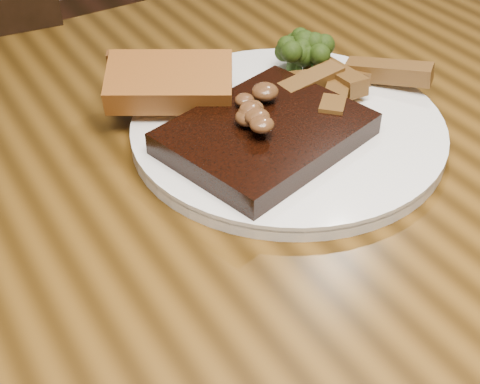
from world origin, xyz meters
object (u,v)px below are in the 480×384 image
object	(u,v)px
steak	(266,135)
garlic_bread	(171,100)
plate	(288,130)
potato_wedges	(348,86)
dining_table	(235,289)

from	to	relation	value
steak	garlic_bread	size ratio (longest dim) A/B	1.44
plate	potato_wedges	distance (m)	0.09
plate	steak	bearing A→B (deg)	-154.47
dining_table	potato_wedges	world-z (taller)	potato_wedges
dining_table	potato_wedges	size ratio (longest dim) A/B	13.74
dining_table	steak	distance (m)	0.15
dining_table	plate	world-z (taller)	plate
garlic_bread	plate	bearing A→B (deg)	-12.51
garlic_bread	potato_wedges	size ratio (longest dim) A/B	1.06
dining_table	plate	xyz separation A→B (m)	(0.11, 0.08, 0.10)
plate	steak	size ratio (longest dim) A/B	1.75
plate	garlic_bread	world-z (taller)	garlic_bread
plate	dining_table	bearing A→B (deg)	-144.92
dining_table	potato_wedges	distance (m)	0.24
dining_table	potato_wedges	bearing A→B (deg)	24.59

